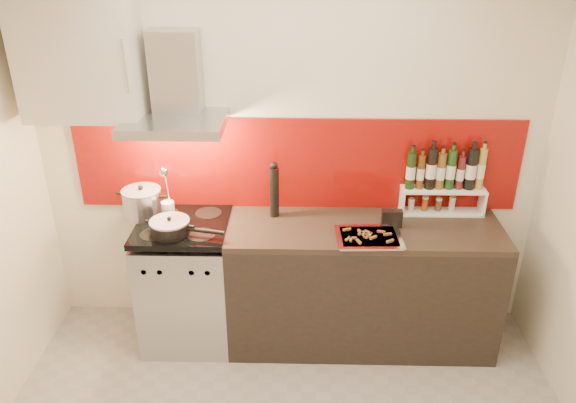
{
  "coord_description": "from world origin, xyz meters",
  "views": [
    {
      "loc": [
        0.07,
        -2.13,
        2.65
      ],
      "look_at": [
        0.0,
        0.95,
        1.15
      ],
      "focal_mm": 35.0,
      "sensor_mm": 36.0,
      "label": 1
    }
  ],
  "objects_px": {
    "counter": "(361,284)",
    "baking_tray": "(369,237)",
    "range_stove": "(188,283)",
    "pepper_mill": "(274,190)",
    "stock_pot": "(142,203)",
    "saute_pan": "(171,227)"
  },
  "relations": [
    {
      "from": "range_stove",
      "to": "stock_pot",
      "type": "bearing_deg",
      "value": 158.13
    },
    {
      "from": "range_stove",
      "to": "stock_pot",
      "type": "relative_size",
      "value": 3.49
    },
    {
      "from": "saute_pan",
      "to": "baking_tray",
      "type": "height_order",
      "value": "saute_pan"
    },
    {
      "from": "saute_pan",
      "to": "baking_tray",
      "type": "bearing_deg",
      "value": -1.49
    },
    {
      "from": "range_stove",
      "to": "saute_pan",
      "type": "height_order",
      "value": "saute_pan"
    },
    {
      "from": "range_stove",
      "to": "baking_tray",
      "type": "bearing_deg",
      "value": -7.67
    },
    {
      "from": "range_stove",
      "to": "stock_pot",
      "type": "distance_m",
      "value": 0.64
    },
    {
      "from": "range_stove",
      "to": "counter",
      "type": "xyz_separation_m",
      "value": [
        1.2,
        0.0,
        0.01
      ]
    },
    {
      "from": "saute_pan",
      "to": "pepper_mill",
      "type": "height_order",
      "value": "pepper_mill"
    },
    {
      "from": "counter",
      "to": "baking_tray",
      "type": "bearing_deg",
      "value": -87.92
    },
    {
      "from": "baking_tray",
      "to": "counter",
      "type": "bearing_deg",
      "value": 92.08
    },
    {
      "from": "saute_pan",
      "to": "stock_pot",
      "type": "bearing_deg",
      "value": 134.72
    },
    {
      "from": "counter",
      "to": "pepper_mill",
      "type": "relative_size",
      "value": 4.6
    },
    {
      "from": "pepper_mill",
      "to": "baking_tray",
      "type": "height_order",
      "value": "pepper_mill"
    },
    {
      "from": "range_stove",
      "to": "counter",
      "type": "height_order",
      "value": "range_stove"
    },
    {
      "from": "saute_pan",
      "to": "pepper_mill",
      "type": "relative_size",
      "value": 1.24
    },
    {
      "from": "range_stove",
      "to": "saute_pan",
      "type": "distance_m",
      "value": 0.53
    },
    {
      "from": "range_stove",
      "to": "baking_tray",
      "type": "height_order",
      "value": "baking_tray"
    },
    {
      "from": "saute_pan",
      "to": "counter",
      "type": "bearing_deg",
      "value": 6.21
    },
    {
      "from": "range_stove",
      "to": "pepper_mill",
      "type": "height_order",
      "value": "pepper_mill"
    },
    {
      "from": "range_stove",
      "to": "baking_tray",
      "type": "xyz_separation_m",
      "value": [
        1.21,
        -0.16,
        0.47
      ]
    },
    {
      "from": "pepper_mill",
      "to": "stock_pot",
      "type": "bearing_deg",
      "value": -177.72
    }
  ]
}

